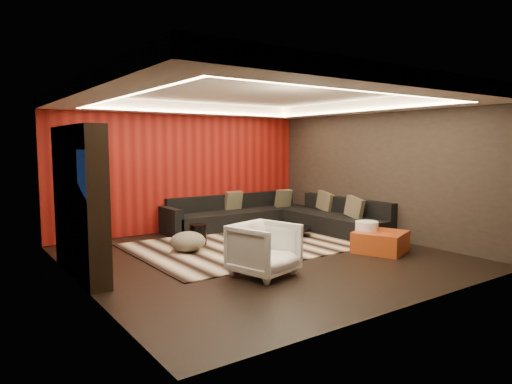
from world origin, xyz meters
TOP-DOWN VIEW (x-y plane):
  - floor at (0.00, 0.00)m, footprint 6.00×6.00m
  - ceiling at (0.00, 0.00)m, footprint 6.00×6.00m
  - wall_back at (0.00, 3.01)m, footprint 6.00×0.02m
  - wall_left at (-3.01, 0.00)m, footprint 0.02×6.00m
  - wall_right at (3.01, 0.00)m, footprint 0.02×6.00m
  - red_feature_wall at (0.00, 2.97)m, footprint 5.98×0.05m
  - soffit_back at (0.00, 2.70)m, footprint 6.00×0.60m
  - soffit_front at (0.00, -2.70)m, footprint 6.00×0.60m
  - soffit_left at (-2.70, 0.00)m, footprint 0.60×4.80m
  - soffit_right at (2.70, 0.00)m, footprint 0.60×4.80m
  - cove_back at (0.00, 2.36)m, footprint 4.80×0.08m
  - cove_front at (0.00, -2.36)m, footprint 4.80×0.08m
  - cove_left at (-2.36, 0.00)m, footprint 0.08×4.80m
  - cove_right at (2.36, 0.00)m, footprint 0.08×4.80m
  - tv_surround at (-2.85, 0.60)m, footprint 0.30×2.00m
  - tv_screen at (-2.69, 0.60)m, footprint 0.04×1.30m
  - tv_shelf at (-2.69, 0.60)m, footprint 0.04×1.60m
  - rug at (0.17, 0.85)m, footprint 4.05×3.07m
  - coffee_table at (1.42, 0.90)m, footprint 1.25×1.25m
  - drum_stool at (-0.49, 1.41)m, footprint 0.41×0.41m
  - striped_pouf at (-0.91, 1.00)m, footprint 0.84×0.84m
  - white_side_table at (1.90, -0.67)m, footprint 0.47×0.47m
  - orange_ottoman at (1.95, -0.95)m, footprint 1.08×1.08m
  - armchair at (-0.64, -0.96)m, footprint 1.03×1.05m
  - sectional_sofa at (1.73, 1.86)m, footprint 3.65×3.50m
  - throw_pillows at (2.22, 1.69)m, footprint 1.90×2.83m

SIDE VIEW (x-z plane):
  - floor at x=0.00m, z-range -0.02..0.00m
  - rug at x=0.17m, z-range 0.00..0.02m
  - coffee_table at x=1.42m, z-range 0.02..0.20m
  - orange_ottoman at x=1.95m, z-range 0.00..0.37m
  - striped_pouf at x=-0.91m, z-range 0.02..0.37m
  - drum_stool at x=-0.49m, z-range 0.02..0.40m
  - white_side_table at x=1.90m, z-range 0.00..0.52m
  - sectional_sofa at x=1.73m, z-range -0.11..0.64m
  - armchair at x=-0.64m, z-range 0.00..0.78m
  - throw_pillows at x=2.22m, z-range 0.37..0.87m
  - tv_shelf at x=-2.69m, z-range 0.68..0.72m
  - tv_surround at x=-2.85m, z-range 0.00..2.20m
  - wall_back at x=0.00m, z-range 0.00..2.80m
  - wall_left at x=-3.01m, z-range 0.00..2.80m
  - wall_right at x=3.01m, z-range 0.00..2.80m
  - red_feature_wall at x=0.00m, z-range 0.01..2.79m
  - tv_screen at x=-2.69m, z-range 1.05..1.85m
  - cove_back at x=0.00m, z-range 2.58..2.62m
  - cove_front at x=0.00m, z-range 2.58..2.62m
  - cove_left at x=-2.36m, z-range 2.58..2.62m
  - cove_right at x=2.36m, z-range 2.58..2.62m
  - soffit_back at x=0.00m, z-range 2.58..2.80m
  - soffit_front at x=0.00m, z-range 2.58..2.80m
  - soffit_left at x=-2.70m, z-range 2.58..2.80m
  - soffit_right at x=2.70m, z-range 2.58..2.80m
  - ceiling at x=0.00m, z-range 2.80..2.82m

